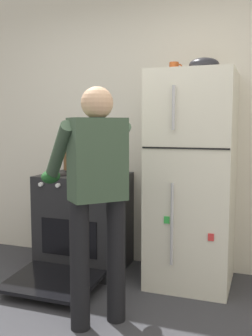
# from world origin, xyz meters

# --- Properties ---
(kitchen_wall_back) EXTENTS (6.00, 0.10, 2.70)m
(kitchen_wall_back) POSITION_xyz_m (0.00, 1.95, 1.35)
(kitchen_wall_back) COLOR silver
(kitchen_wall_back) RESTS_ON ground
(refrigerator) EXTENTS (0.68, 0.72, 1.79)m
(refrigerator) POSITION_xyz_m (0.55, 1.57, 0.89)
(refrigerator) COLOR silver
(refrigerator) RESTS_ON ground
(stove_range) EXTENTS (0.76, 1.21, 0.90)m
(stove_range) POSITION_xyz_m (-0.46, 1.55, 0.44)
(stove_range) COLOR black
(stove_range) RESTS_ON ground
(person_cook) EXTENTS (0.70, 0.72, 1.60)m
(person_cook) POSITION_xyz_m (0.06, 0.66, 0.96)
(person_cook) COLOR black
(person_cook) RESTS_ON ground
(red_pot) EXTENTS (0.34, 0.24, 0.13)m
(red_pot) POSITION_xyz_m (-0.30, 1.52, 0.97)
(red_pot) COLOR #19479E
(red_pot) RESTS_ON stove_range
(coffee_mug) EXTENTS (0.11, 0.08, 0.10)m
(coffee_mug) POSITION_xyz_m (0.37, 1.62, 1.83)
(coffee_mug) COLOR #B24C1E
(coffee_mug) RESTS_ON refrigerator
(pepper_mill) EXTENTS (0.05, 0.05, 0.19)m
(pepper_mill) POSITION_xyz_m (-0.76, 1.77, 1.00)
(pepper_mill) COLOR brown
(pepper_mill) RESTS_ON stove_range
(mixing_bowl) EXTENTS (0.24, 0.24, 0.11)m
(mixing_bowl) POSITION_xyz_m (0.63, 1.57, 1.84)
(mixing_bowl) COLOR black
(mixing_bowl) RESTS_ON refrigerator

